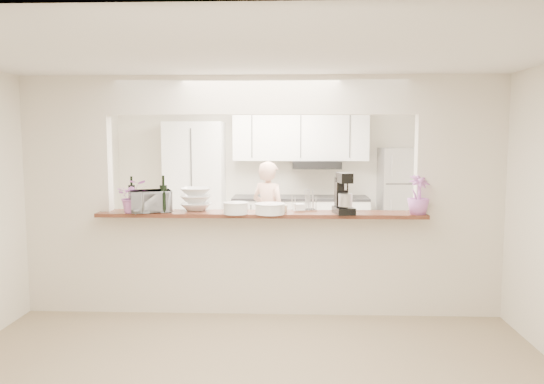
# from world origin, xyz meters

# --- Properties ---
(floor) EXTENTS (6.00, 6.00, 0.00)m
(floor) POSITION_xyz_m (0.00, 0.00, 0.00)
(floor) COLOR tan
(floor) RESTS_ON ground
(tile_overlay) EXTENTS (5.00, 2.90, 0.01)m
(tile_overlay) POSITION_xyz_m (0.00, 1.55, 0.01)
(tile_overlay) COLOR beige
(tile_overlay) RESTS_ON floor
(partition) EXTENTS (5.00, 0.15, 2.50)m
(partition) POSITION_xyz_m (0.00, 0.00, 1.48)
(partition) COLOR silver
(partition) RESTS_ON floor
(bar_counter) EXTENTS (3.40, 0.38, 1.09)m
(bar_counter) POSITION_xyz_m (0.00, -0.00, 0.58)
(bar_counter) COLOR silver
(bar_counter) RESTS_ON floor
(kitchen_cabinets) EXTENTS (3.15, 0.62, 2.25)m
(kitchen_cabinets) POSITION_xyz_m (-0.19, 2.72, 0.97)
(kitchen_cabinets) COLOR white
(kitchen_cabinets) RESTS_ON floor
(refrigerator) EXTENTS (0.75, 0.70, 1.70)m
(refrigerator) POSITION_xyz_m (2.05, 2.65, 0.85)
(refrigerator) COLOR #AAAAAF
(refrigerator) RESTS_ON floor
(flower_left) EXTENTS (0.38, 0.35, 0.35)m
(flower_left) POSITION_xyz_m (-1.32, -0.15, 1.26)
(flower_left) COLOR #C769BB
(flower_left) RESTS_ON bar_counter
(wine_bottle_a) EXTENTS (0.07, 0.07, 0.36)m
(wine_bottle_a) POSITION_xyz_m (-1.40, 0.07, 1.23)
(wine_bottle_a) COLOR black
(wine_bottle_a) RESTS_ON bar_counter
(wine_bottle_b) EXTENTS (0.08, 0.08, 0.39)m
(wine_bottle_b) POSITION_xyz_m (-1.00, -0.15, 1.24)
(wine_bottle_b) COLOR black
(wine_bottle_b) RESTS_ON bar_counter
(toaster_oven) EXTENTS (0.49, 0.41, 0.23)m
(toaster_oven) POSITION_xyz_m (-1.15, -0.10, 1.20)
(toaster_oven) COLOR #A9A9AE
(toaster_oven) RESTS_ON bar_counter
(serving_bowls) EXTENTS (0.33, 0.33, 0.24)m
(serving_bowls) POSITION_xyz_m (-0.70, 0.05, 1.21)
(serving_bowls) COLOR white
(serving_bowls) RESTS_ON bar_counter
(plate_stack_a) EXTENTS (0.26, 0.26, 0.12)m
(plate_stack_a) POSITION_xyz_m (-0.25, -0.19, 1.15)
(plate_stack_a) COLOR white
(plate_stack_a) RESTS_ON bar_counter
(plate_stack_b) EXTENTS (0.31, 0.31, 0.11)m
(plate_stack_b) POSITION_xyz_m (0.10, -0.19, 1.14)
(plate_stack_b) COLOR white
(plate_stack_b) RESTS_ON bar_counter
(red_bowl) EXTENTS (0.16, 0.16, 0.07)m
(red_bowl) POSITION_xyz_m (0.11, -0.01, 1.13)
(red_bowl) COLOR maroon
(red_bowl) RESTS_ON bar_counter
(tan_bowl) EXTENTS (0.16, 0.16, 0.07)m
(tan_bowl) POSITION_xyz_m (0.20, -0.03, 1.13)
(tan_bowl) COLOR beige
(tan_bowl) RESTS_ON bar_counter
(utensil_caddy) EXTENTS (0.28, 0.20, 0.23)m
(utensil_caddy) POSITION_xyz_m (0.45, 0.05, 1.19)
(utensil_caddy) COLOR silver
(utensil_caddy) RESTS_ON bar_counter
(stand_mixer) EXTENTS (0.23, 0.31, 0.42)m
(stand_mixer) POSITION_xyz_m (0.85, -0.14, 1.28)
(stand_mixer) COLOR black
(stand_mixer) RESTS_ON bar_counter
(flower_right) EXTENTS (0.30, 0.30, 0.40)m
(flower_right) POSITION_xyz_m (1.60, -0.15, 1.29)
(flower_right) COLOR #B36BC8
(flower_right) RESTS_ON bar_counter
(person) EXTENTS (0.66, 0.61, 1.52)m
(person) POSITION_xyz_m (-0.01, 1.93, 0.76)
(person) COLOR #D7A38B
(person) RESTS_ON floor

